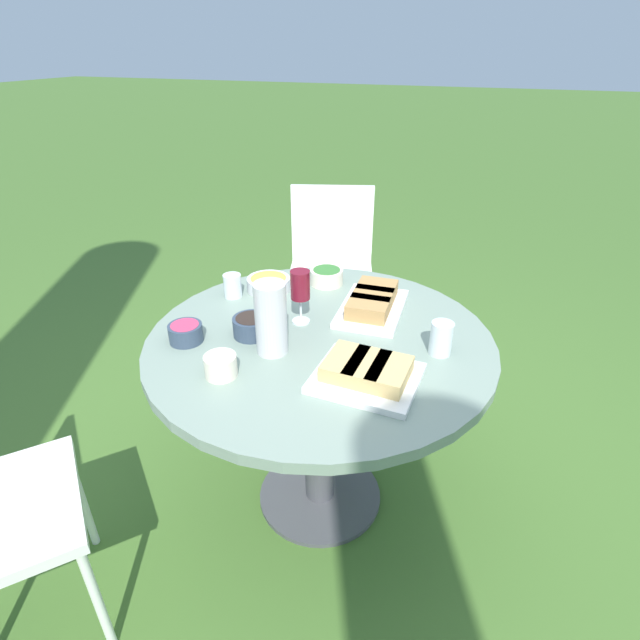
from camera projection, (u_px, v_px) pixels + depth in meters
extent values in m
plane|color=#446B2B|center=(320.00, 495.00, 1.95)|extent=(40.00, 40.00, 0.00)
cylinder|color=#4C4C51|center=(320.00, 494.00, 1.94)|extent=(0.47, 0.47, 0.02)
cylinder|color=#4C4C51|center=(320.00, 426.00, 1.77)|extent=(0.11, 0.11, 0.67)
cylinder|color=gray|center=(320.00, 341.00, 1.60)|extent=(1.10, 1.10, 0.03)
cube|color=white|center=(330.00, 278.00, 2.65)|extent=(0.54, 0.53, 0.04)
cube|color=white|center=(332.00, 224.00, 2.70)|extent=(0.43, 0.16, 0.42)
cylinder|color=white|center=(292.00, 332.00, 2.61)|extent=(0.03, 0.03, 0.43)
cylinder|color=white|center=(366.00, 334.00, 2.59)|extent=(0.03, 0.03, 0.43)
cylinder|color=white|center=(298.00, 300.00, 2.93)|extent=(0.03, 0.03, 0.43)
cylinder|color=white|center=(364.00, 302.00, 2.91)|extent=(0.03, 0.03, 0.43)
cylinder|color=white|center=(98.00, 601.00, 1.36)|extent=(0.03, 0.03, 0.43)
cylinder|color=white|center=(82.00, 500.00, 1.66)|extent=(0.03, 0.03, 0.43)
cylinder|color=silver|center=(271.00, 319.00, 1.46)|extent=(0.10, 0.10, 0.22)
cone|color=silver|center=(256.00, 287.00, 1.43)|extent=(0.02, 0.02, 0.03)
cylinder|color=silver|center=(301.00, 321.00, 1.67)|extent=(0.06, 0.06, 0.01)
cylinder|color=silver|center=(301.00, 309.00, 1.65)|extent=(0.01, 0.01, 0.08)
cylinder|color=maroon|center=(300.00, 285.00, 1.60)|extent=(0.06, 0.06, 0.10)
cube|color=white|center=(366.00, 378.00, 1.38)|extent=(0.29, 0.26, 0.02)
cube|color=tan|center=(389.00, 374.00, 1.34)|extent=(0.11, 0.16, 0.04)
cube|color=tan|center=(367.00, 368.00, 1.36)|extent=(0.11, 0.16, 0.04)
cube|color=tan|center=(345.00, 363.00, 1.38)|extent=(0.11, 0.16, 0.04)
cube|color=white|center=(372.00, 308.00, 1.73)|extent=(0.22, 0.34, 0.02)
cube|color=#B2844C|center=(377.00, 290.00, 1.78)|extent=(0.14, 0.12, 0.05)
cube|color=#B2844C|center=(372.00, 299.00, 1.72)|extent=(0.14, 0.12, 0.05)
cube|color=#B2844C|center=(368.00, 309.00, 1.65)|extent=(0.14, 0.12, 0.05)
cylinder|color=silver|center=(269.00, 284.00, 1.87)|extent=(0.16, 0.16, 0.05)
cylinder|color=#E0C147|center=(268.00, 280.00, 1.87)|extent=(0.13, 0.13, 0.02)
cylinder|color=beige|center=(327.00, 277.00, 1.92)|extent=(0.13, 0.13, 0.06)
cylinder|color=#387533|center=(327.00, 273.00, 1.91)|extent=(0.10, 0.10, 0.03)
cylinder|color=#334256|center=(252.00, 326.00, 1.58)|extent=(0.12, 0.12, 0.06)
cylinder|color=#2D231E|center=(251.00, 321.00, 1.57)|extent=(0.10, 0.10, 0.03)
cylinder|color=#334256|center=(186.00, 333.00, 1.55)|extent=(0.11, 0.11, 0.06)
cylinder|color=#D6385B|center=(185.00, 328.00, 1.54)|extent=(0.09, 0.09, 0.03)
cylinder|color=beige|center=(221.00, 366.00, 1.39)|extent=(0.09, 0.09, 0.06)
cylinder|color=silver|center=(220.00, 360.00, 1.38)|extent=(0.08, 0.08, 0.03)
cylinder|color=silver|center=(441.00, 338.00, 1.48)|extent=(0.07, 0.07, 0.10)
cylinder|color=silver|center=(233.00, 286.00, 1.82)|extent=(0.07, 0.07, 0.09)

